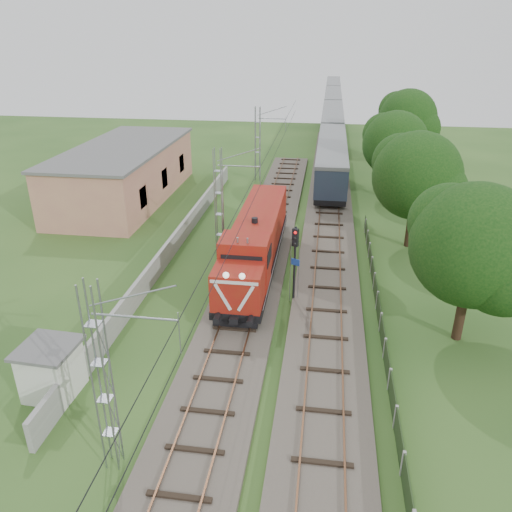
% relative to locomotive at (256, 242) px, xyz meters
% --- Properties ---
extents(ground, '(140.00, 140.00, 0.00)m').
position_rel_locomotive_xyz_m(ground, '(0.00, -9.71, -2.18)').
color(ground, '#274C1C').
rests_on(ground, ground).
extents(track_main, '(4.20, 70.00, 0.45)m').
position_rel_locomotive_xyz_m(track_main, '(0.00, -2.71, -2.00)').
color(track_main, '#6B6054').
rests_on(track_main, ground).
extents(track_side, '(4.20, 80.00, 0.45)m').
position_rel_locomotive_xyz_m(track_side, '(5.00, 10.29, -2.00)').
color(track_side, '#6B6054').
rests_on(track_side, ground).
extents(catenary, '(3.31, 70.00, 8.00)m').
position_rel_locomotive_xyz_m(catenary, '(-2.95, 2.29, 1.87)').
color(catenary, gray).
rests_on(catenary, ground).
extents(boundary_wall, '(0.25, 40.00, 1.50)m').
position_rel_locomotive_xyz_m(boundary_wall, '(-6.50, 2.29, -1.43)').
color(boundary_wall, '#9E9E99').
rests_on(boundary_wall, ground).
extents(station_building, '(8.40, 20.40, 5.22)m').
position_rel_locomotive_xyz_m(station_building, '(-15.00, 14.29, 0.45)').
color(station_building, tan).
rests_on(station_building, ground).
extents(fence, '(0.12, 32.00, 1.20)m').
position_rel_locomotive_xyz_m(fence, '(8.00, -6.71, -1.58)').
color(fence, black).
rests_on(fence, ground).
extents(locomotive, '(2.90, 16.54, 4.20)m').
position_rel_locomotive_xyz_m(locomotive, '(0.00, 0.00, 0.00)').
color(locomotive, black).
rests_on(locomotive, ground).
extents(coach_rake, '(3.11, 92.70, 3.59)m').
position_rel_locomotive_xyz_m(coach_rake, '(5.00, 59.08, 0.39)').
color(coach_rake, black).
rests_on(coach_rake, ground).
extents(signal_post, '(0.52, 0.43, 5.00)m').
position_rel_locomotive_xyz_m(signal_post, '(2.95, -4.20, 1.26)').
color(signal_post, black).
rests_on(signal_post, ground).
extents(relay_hut, '(2.63, 2.63, 2.58)m').
position_rel_locomotive_xyz_m(relay_hut, '(-7.40, -14.11, -0.88)').
color(relay_hut, silver).
rests_on(relay_hut, ground).
extents(tree_a, '(6.76, 6.44, 8.76)m').
position_rel_locomotive_xyz_m(tree_a, '(12.18, -6.80, 3.29)').
color(tree_a, '#3C2518').
rests_on(tree_a, ground).
extents(tree_b, '(6.84, 6.51, 8.87)m').
position_rel_locomotive_xyz_m(tree_b, '(11.21, 5.94, 3.35)').
color(tree_b, '#3C2518').
rests_on(tree_b, ground).
extents(tree_c, '(6.56, 6.25, 8.50)m').
position_rel_locomotive_xyz_m(tree_c, '(11.00, 18.22, 3.12)').
color(tree_c, '#3C2518').
rests_on(tree_c, ground).
extents(tree_d, '(7.08, 6.74, 9.17)m').
position_rel_locomotive_xyz_m(tree_d, '(13.75, 30.99, 3.55)').
color(tree_d, '#3C2518').
rests_on(tree_d, ground).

